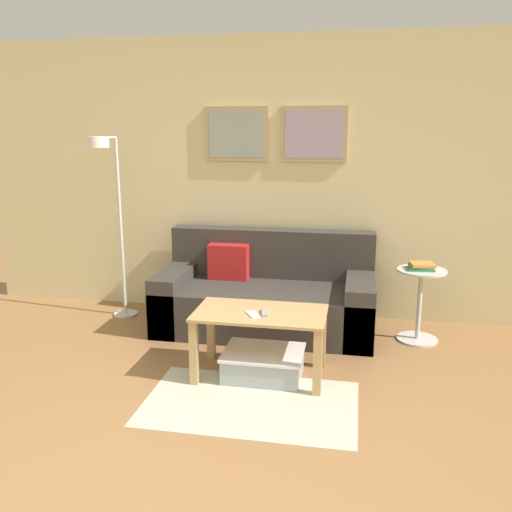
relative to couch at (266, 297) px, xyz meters
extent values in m
cube|color=beige|center=(-0.08, 0.45, 0.99)|extent=(5.60, 0.06, 2.55)
cube|color=tan|center=(-0.35, 0.41, 1.41)|extent=(0.59, 0.02, 0.49)
cube|color=#939E8E|center=(-0.35, 0.40, 1.41)|extent=(0.52, 0.01, 0.42)
cube|color=tan|center=(0.36, 0.41, 1.41)|extent=(0.59, 0.02, 0.49)
cube|color=#A393A8|center=(0.36, 0.40, 1.41)|extent=(0.52, 0.01, 0.42)
cube|color=#B2B79E|center=(0.14, -1.39, -0.28)|extent=(1.38, 0.85, 0.01)
cube|color=#38332D|center=(0.01, -0.06, -0.08)|extent=(1.86, 0.88, 0.40)
cube|color=#38332D|center=(0.01, 0.28, 0.34)|extent=(1.86, 0.20, 0.44)
cube|color=#38332D|center=(-0.81, -0.06, -0.02)|extent=(0.24, 0.88, 0.52)
cube|color=#38332D|center=(0.82, -0.06, -0.02)|extent=(0.24, 0.88, 0.52)
cube|color=red|center=(-0.37, 0.11, 0.28)|extent=(0.36, 0.14, 0.32)
cube|color=tan|center=(0.12, -0.97, 0.19)|extent=(0.93, 0.52, 0.02)
cube|color=tan|center=(-0.30, -1.19, -0.05)|extent=(0.06, 0.06, 0.46)
cube|color=tan|center=(0.55, -1.19, -0.05)|extent=(0.06, 0.06, 0.46)
cube|color=tan|center=(-0.30, -0.74, -0.05)|extent=(0.06, 0.06, 0.46)
cube|color=tan|center=(0.55, -0.74, -0.05)|extent=(0.06, 0.06, 0.46)
cube|color=#9EA3A8|center=(0.15, -0.98, -0.20)|extent=(0.54, 0.41, 0.17)
cube|color=silver|center=(0.15, -0.98, -0.10)|extent=(0.57, 0.44, 0.02)
cylinder|color=silver|center=(-1.37, 0.07, -0.27)|extent=(0.22, 0.22, 0.02)
cylinder|color=silver|center=(-1.37, 0.07, 0.56)|extent=(0.03, 0.03, 1.64)
cylinder|color=silver|center=(-1.37, -0.10, 1.38)|extent=(0.02, 0.33, 0.02)
cylinder|color=white|center=(-1.37, -0.27, 1.35)|extent=(0.18, 0.18, 0.09)
cylinder|color=silver|center=(1.31, -0.06, -0.27)|extent=(0.34, 0.34, 0.01)
cylinder|color=silver|center=(1.31, -0.06, 0.02)|extent=(0.04, 0.04, 0.58)
cylinder|color=silver|center=(1.31, -0.06, 0.32)|extent=(0.40, 0.40, 0.02)
cube|color=#387F4C|center=(1.29, -0.08, 0.34)|extent=(0.23, 0.16, 0.01)
cube|color=#387F4C|center=(1.29, -0.07, 0.36)|extent=(0.19, 0.16, 0.02)
cube|color=#D18438|center=(1.31, -0.06, 0.38)|extent=(0.20, 0.19, 0.02)
cube|color=#99999E|center=(0.16, -1.01, 0.21)|extent=(0.07, 0.15, 0.02)
cube|color=silver|center=(0.09, -1.04, 0.21)|extent=(0.13, 0.15, 0.01)
camera|label=1|loc=(0.77, -4.52, 1.47)|focal=38.00mm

